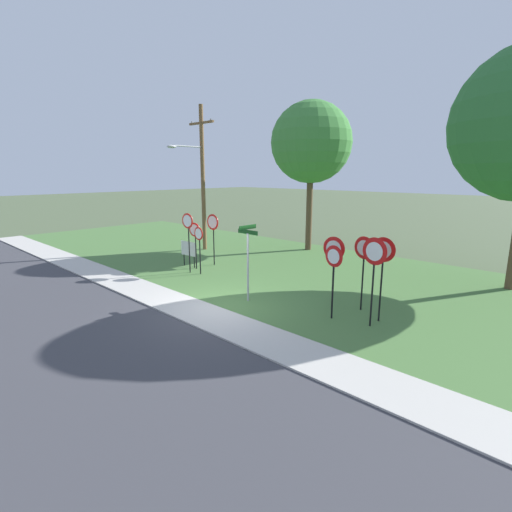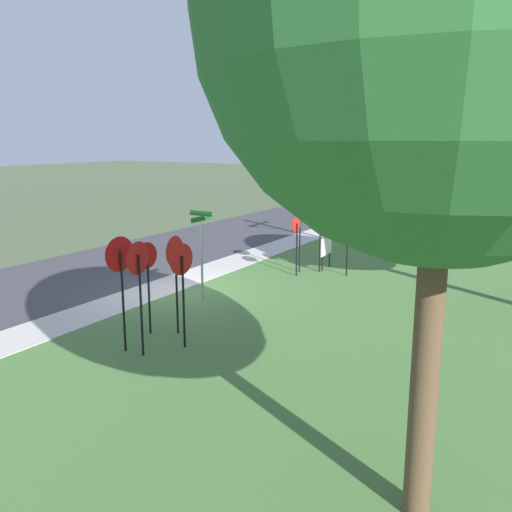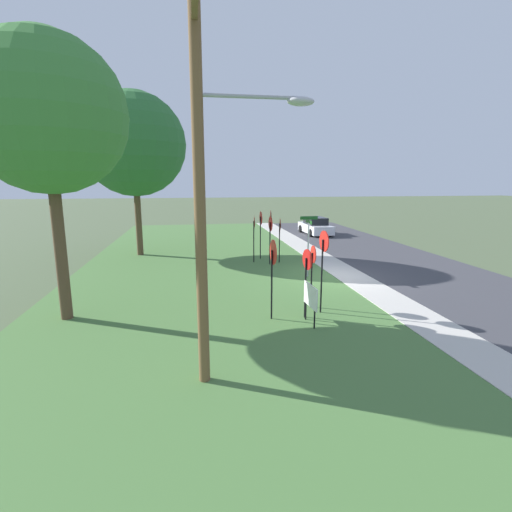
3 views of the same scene
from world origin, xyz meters
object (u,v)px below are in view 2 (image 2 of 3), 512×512
utility_pole (435,149)px  yield_sign_near_right (138,271)px  stop_sign_near_right (296,234)px  yield_sign_far_right (181,270)px  stop_sign_far_left (299,219)px  street_name_post (202,247)px  oak_tree_right (451,6)px  stop_sign_far_center (347,225)px  stop_sign_near_left (320,229)px  notice_board (326,247)px  yield_sign_center (175,261)px  yield_sign_near_left (147,266)px  yield_sign_far_left (120,265)px

utility_pole → yield_sign_near_right: bearing=-14.6°
stop_sign_near_right → yield_sign_far_right: size_ratio=0.86×
stop_sign_far_left → street_name_post: (4.78, -0.96, -0.34)m
street_name_post → oak_tree_right: size_ratio=0.30×
stop_sign_near_right → utility_pole: utility_pole is taller
stop_sign_near_right → oak_tree_right: bearing=34.7°
stop_sign_far_center → stop_sign_near_right: bearing=-62.9°
stop_sign_near_left → street_name_post: 5.39m
yield_sign_near_right → notice_board: size_ratio=2.13×
yield_sign_center → utility_pole: utility_pole is taller
stop_sign_near_right → yield_sign_near_right: 8.55m
notice_board → stop_sign_near_right: bearing=-22.2°
street_name_post → stop_sign_far_left: bearing=169.3°
stop_sign_far_left → oak_tree_right: oak_tree_right is taller
stop_sign_near_right → yield_sign_near_right: bearing=3.0°
stop_sign_far_center → yield_sign_center: stop_sign_far_center is taller
notice_board → yield_sign_near_left: bearing=-9.9°
yield_sign_near_left → utility_pole: 12.76m
yield_sign_near_right → utility_pole: (-12.93, 3.38, 2.50)m
yield_sign_center → utility_pole: size_ratio=0.30×
yield_sign_far_left → stop_sign_far_center: bearing=175.9°
yield_sign_near_left → yield_sign_far_left: (1.19, 0.27, 0.30)m
yield_sign_far_right → stop_sign_far_left: bearing=-166.8°
stop_sign_far_center → street_name_post: 5.78m
stop_sign_near_right → yield_sign_far_left: (8.53, -0.26, 0.51)m
stop_sign_far_left → yield_sign_near_left: (7.92, -0.37, -0.24)m
stop_sign_near_right → notice_board: (-1.52, 0.53, -0.72)m
stop_sign_near_left → notice_board: (-0.58, 0.04, -0.77)m
street_name_post → oak_tree_right: 11.56m
stop_sign_near_right → oak_tree_right: oak_tree_right is taller
yield_sign_far_left → yield_sign_center: size_ratio=1.08×
stop_sign_near_left → stop_sign_near_right: size_ratio=1.03×
yield_sign_near_left → stop_sign_far_left: bearing=-174.7°
stop_sign_far_center → notice_board: bearing=-123.1°
oak_tree_right → stop_sign_far_center: bearing=-154.5°
yield_sign_near_left → yield_sign_far_left: bearing=20.7°
yield_sign_near_left → yield_sign_far_left: yield_sign_far_left is taller
stop_sign_far_center → street_name_post: bearing=-30.4°
oak_tree_right → yield_sign_far_left: bearing=-106.9°
stop_sign_far_center → yield_sign_near_left: (8.24, -2.11, -0.12)m
yield_sign_near_right → yield_sign_far_left: bearing=-93.3°
yield_sign_near_right → stop_sign_near_right: bearing=179.3°
stop_sign_near_left → stop_sign_far_center: bearing=78.2°
stop_sign_near_left → oak_tree_right: (11.72, 6.67, 4.70)m
street_name_post → yield_sign_center: bearing=24.1°
yield_sign_near_left → notice_board: yield_sign_near_left is taller
stop_sign_near_left → stop_sign_near_right: stop_sign_near_left is taller
yield_sign_near_left → oak_tree_right: size_ratio=0.26×
stop_sign_near_right → yield_sign_near_left: (7.34, -0.53, 0.21)m
stop_sign_far_center → yield_sign_near_right: (9.43, -1.29, 0.12)m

